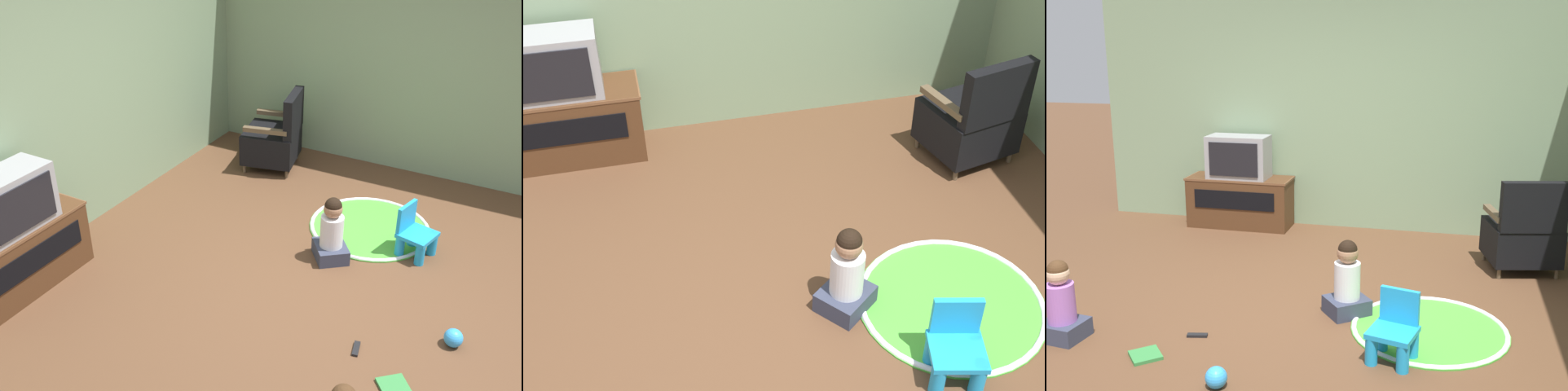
{
  "view_description": "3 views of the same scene",
  "coord_description": "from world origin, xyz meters",
  "views": [
    {
      "loc": [
        -3.93,
        -1.57,
        3.17
      ],
      "look_at": [
        -0.13,
        0.52,
        0.77
      ],
      "focal_mm": 42.0,
      "sensor_mm": 36.0,
      "label": 1
    },
    {
      "loc": [
        -0.76,
        -2.88,
        3.33
      ],
      "look_at": [
        0.05,
        0.35,
        0.73
      ],
      "focal_mm": 50.0,
      "sensor_mm": 36.0,
      "label": 2
    },
    {
      "loc": [
        1.11,
        -4.35,
        2.11
      ],
      "look_at": [
        -0.07,
        0.59,
        0.83
      ],
      "focal_mm": 42.0,
      "sensor_mm": 36.0,
      "label": 3
    }
  ],
  "objects": [
    {
      "name": "television",
      "position": [
        -1.25,
        2.16,
        0.83
      ],
      "size": [
        0.7,
        0.37,
        0.49
      ],
      "color": "#939399",
      "rests_on": "tv_cabinet"
    },
    {
      "name": "play_mat",
      "position": [
        1.03,
        -0.06,
        0.01
      ],
      "size": [
        1.18,
        1.18,
        0.04
      ],
      "color": "green",
      "rests_on": "ground_plane"
    },
    {
      "name": "yellow_kid_chair",
      "position": [
        0.81,
        -0.55,
        0.19
      ],
      "size": [
        0.37,
        0.36,
        0.48
      ],
      "rotation": [
        0.0,
        0.0,
        -0.24
      ],
      "color": "#1E99DB",
      "rests_on": "ground_plane"
    },
    {
      "name": "ground_plane",
      "position": [
        0.0,
        0.0,
        0.0
      ],
      "size": [
        30.0,
        30.0,
        0.0
      ],
      "primitive_type": "plane",
      "color": "brown"
    },
    {
      "name": "child_watching_left",
      "position": [
        0.37,
        0.08,
        0.27
      ],
      "size": [
        0.42,
        0.41,
        0.62
      ],
      "rotation": [
        0.0,
        0.0,
        0.66
      ],
      "color": "#33384C",
      "rests_on": "ground_plane"
    },
    {
      "name": "black_armchair",
      "position": [
        1.82,
        1.4,
        0.35
      ],
      "size": [
        0.73,
        0.72,
        0.91
      ],
      "rotation": [
        0.0,
        0.0,
        3.36
      ],
      "color": "brown",
      "rests_on": "ground_plane"
    },
    {
      "name": "tv_cabinet",
      "position": [
        -1.25,
        2.18,
        0.3
      ],
      "size": [
        1.21,
        0.45,
        0.59
      ],
      "color": "#4C2D19",
      "rests_on": "ground_plane"
    }
  ]
}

